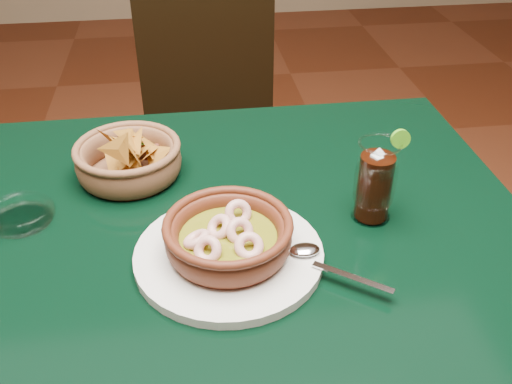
{
  "coord_description": "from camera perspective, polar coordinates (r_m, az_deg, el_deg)",
  "views": [
    {
      "loc": [
        0.04,
        -0.76,
        1.33
      ],
      "look_at": [
        0.14,
        -0.02,
        0.81
      ],
      "focal_mm": 40.0,
      "sensor_mm": 36.0,
      "label": 1
    }
  ],
  "objects": [
    {
      "name": "glass_ashtray",
      "position": [
        1.01,
        -22.51,
        -2.12
      ],
      "size": [
        0.12,
        0.12,
        0.03
      ],
      "color": "white",
      "rests_on": "dining_table"
    },
    {
      "name": "guacamole_ramekin",
      "position": [
        1.15,
        -10.67,
        4.9
      ],
      "size": [
        0.12,
        0.12,
        0.04
      ],
      "color": "#4C1E10",
      "rests_on": "dining_table"
    },
    {
      "name": "shrimp_plate",
      "position": [
        0.85,
        -2.74,
        -4.97
      ],
      "size": [
        0.36,
        0.29,
        0.08
      ],
      "color": "silver",
      "rests_on": "dining_table"
    },
    {
      "name": "cola_drink",
      "position": [
        0.94,
        11.82,
        1.01
      ],
      "size": [
        0.14,
        0.14,
        0.16
      ],
      "color": "white",
      "rests_on": "dining_table"
    },
    {
      "name": "dining_table",
      "position": [
        1.02,
        -8.06,
        -7.36
      ],
      "size": [
        1.2,
        0.8,
        0.75
      ],
      "color": "black",
      "rests_on": "ground"
    },
    {
      "name": "dining_chair",
      "position": [
        1.69,
        -4.11,
        4.99
      ],
      "size": [
        0.44,
        0.44,
        0.9
      ],
      "color": "black",
      "rests_on": "ground"
    },
    {
      "name": "chip_basket",
      "position": [
        1.07,
        -12.6,
        3.23
      ],
      "size": [
        0.23,
        0.23,
        0.14
      ],
      "color": "brown",
      "rests_on": "dining_table"
    }
  ]
}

